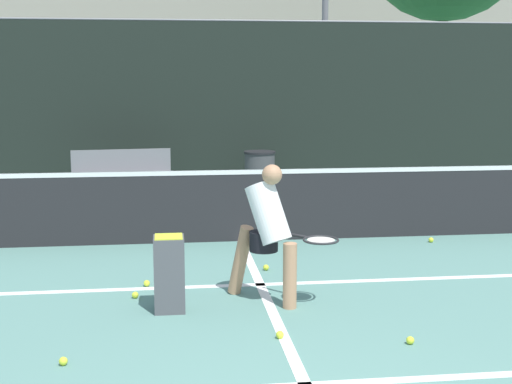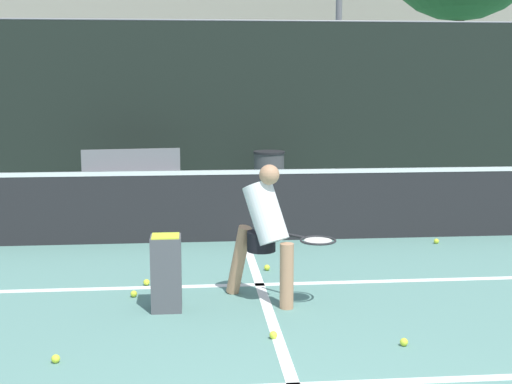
{
  "view_description": "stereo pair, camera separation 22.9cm",
  "coord_description": "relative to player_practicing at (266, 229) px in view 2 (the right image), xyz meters",
  "views": [
    {
      "loc": [
        -0.93,
        -2.63,
        2.17
      ],
      "look_at": [
        -0.02,
        4.72,
        0.95
      ],
      "focal_mm": 50.0,
      "sensor_mm": 36.0,
      "label": 1
    },
    {
      "loc": [
        -0.7,
        -2.65,
        2.17
      ],
      "look_at": [
        -0.02,
        4.72,
        0.95
      ],
      "focal_mm": 50.0,
      "sensor_mm": 36.0,
      "label": 2
    }
  ],
  "objects": [
    {
      "name": "tennis_ball_scattered_3",
      "position": [
        -1.75,
        -1.32,
        -0.69
      ],
      "size": [
        0.07,
        0.07,
        0.07
      ],
      "primitive_type": "sphere",
      "color": "#D1E033",
      "rests_on": "ground"
    },
    {
      "name": "parked_car",
      "position": [
        1.15,
        10.5,
        -0.1
      ],
      "size": [
        1.8,
        4.46,
        1.47
      ],
      "color": "navy",
      "rests_on": "ground"
    },
    {
      "name": "ball_hopper",
      "position": [
        -0.94,
        -0.14,
        -0.35
      ],
      "size": [
        0.28,
        0.28,
        0.71
      ],
      "color": "#4C4C51",
      "rests_on": "ground"
    },
    {
      "name": "trash_bin",
      "position": [
        0.73,
        6.29,
        -0.33
      ],
      "size": [
        0.58,
        0.58,
        0.79
      ],
      "color": "#3F3F42",
      "rests_on": "ground"
    },
    {
      "name": "court_service_line",
      "position": [
        -0.0,
        0.57,
        -0.72
      ],
      "size": [
        8.25,
        0.1,
        0.01
      ],
      "primitive_type": "cube",
      "color": "white",
      "rests_on": "ground"
    },
    {
      "name": "tennis_ball_scattered_11",
      "position": [
        -1.18,
        0.66,
        -0.69
      ],
      "size": [
        0.07,
        0.07,
        0.07
      ],
      "primitive_type": "sphere",
      "color": "#D1E033",
      "rests_on": "ground"
    },
    {
      "name": "fence_back",
      "position": [
        -0.0,
        7.24,
        0.87
      ],
      "size": [
        24.0,
        0.06,
        3.21
      ],
      "color": "black",
      "rests_on": "ground"
    },
    {
      "name": "player_practicing",
      "position": [
        0.0,
        0.0,
        0.0
      ],
      "size": [
        1.1,
        0.85,
        1.35
      ],
      "rotation": [
        0.0,
        0.0,
        -0.83
      ],
      "color": "tan",
      "rests_on": "ground"
    },
    {
      "name": "tennis_ball_scattered_1",
      "position": [
        -1.28,
        0.27,
        -0.69
      ],
      "size": [
        0.07,
        0.07,
        0.07
      ],
      "primitive_type": "sphere",
      "color": "#D1E033",
      "rests_on": "ground"
    },
    {
      "name": "tennis_ball_scattered_4",
      "position": [
        0.13,
        1.12,
        -0.69
      ],
      "size": [
        0.07,
        0.07,
        0.07
      ],
      "primitive_type": "sphere",
      "color": "#D1E033",
      "rests_on": "ground"
    },
    {
      "name": "building_far",
      "position": [
        -0.0,
        23.64,
        2.22
      ],
      "size": [
        36.0,
        2.4,
        5.9
      ],
      "primitive_type": "cube",
      "color": "gray",
      "rests_on": "ground"
    },
    {
      "name": "tennis_ball_scattered_5",
      "position": [
        2.47,
        2.19,
        -0.69
      ],
      "size": [
        0.07,
        0.07,
        0.07
      ],
      "primitive_type": "sphere",
      "color": "#D1E033",
      "rests_on": "ground"
    },
    {
      "name": "courtside_bench",
      "position": [
        -1.75,
        6.17,
        -0.25
      ],
      "size": [
        1.78,
        0.57,
        0.86
      ],
      "rotation": [
        0.0,
        0.0,
        0.11
      ],
      "color": "slate",
      "rests_on": "ground"
    },
    {
      "name": "tennis_ball_scattered_10",
      "position": [
        -0.04,
        -0.98,
        -0.69
      ],
      "size": [
        0.07,
        0.07,
        0.07
      ],
      "primitive_type": "sphere",
      "color": "#D1E033",
      "rests_on": "ground"
    },
    {
      "name": "net",
      "position": [
        -0.0,
        2.58,
        -0.21
      ],
      "size": [
        11.09,
        0.09,
        1.07
      ],
      "color": "slate",
      "rests_on": "ground"
    },
    {
      "name": "tennis_ball_scattered_8",
      "position": [
        0.99,
        -1.23,
        -0.69
      ],
      "size": [
        0.07,
        0.07,
        0.07
      ],
      "primitive_type": "sphere",
      "color": "#D1E033",
      "rests_on": "ground"
    },
    {
      "name": "court_center_mark",
      "position": [
        -0.0,
        0.34,
        -0.72
      ],
      "size": [
        0.1,
        4.47,
        0.01
      ],
      "primitive_type": "cube",
      "color": "white",
      "rests_on": "ground"
    }
  ]
}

